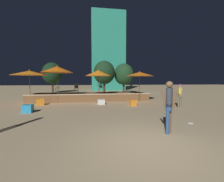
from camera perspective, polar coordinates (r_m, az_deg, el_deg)
name	(u,v)px	position (r m, az deg, el deg)	size (l,w,h in m)	color
ground_plane	(145,146)	(4.77, 12.42, -19.73)	(120.00, 120.00, 0.00)	tan
wooden_deck	(90,97)	(14.84, -8.39, -2.16)	(10.98, 3.08, 0.74)	brown
patio_umbrella_0	(140,74)	(13.84, 10.47, 6.37)	(2.53, 2.53, 2.77)	brown
patio_umbrella_1	(57,69)	(13.54, -20.21, 7.70)	(2.64, 2.64, 3.19)	brown
patio_umbrella_2	(98,73)	(13.50, -5.30, 6.79)	(2.34, 2.34, 2.91)	brown
patio_umbrella_3	(29,73)	(14.17, -28.97, 6.03)	(2.89, 2.89, 2.81)	brown
cube_seat_0	(28,109)	(10.34, -29.41, -5.85)	(0.54, 0.54, 0.47)	#2D9EDB
cube_seat_1	(40,102)	(12.95, -25.64, -3.78)	(0.66, 0.66, 0.50)	orange
cube_seat_2	(133,103)	(11.55, 7.92, -4.44)	(0.52, 0.52, 0.45)	orange
cube_seat_3	(101,102)	(12.16, -4.19, -4.13)	(0.59, 0.59, 0.39)	white
person_1	(180,95)	(11.56, 24.42, -1.29)	(0.29, 0.49, 1.65)	#72664C
person_2	(169,104)	(5.72, 20.88, -4.79)	(0.43, 0.47, 1.89)	brown
bistro_chair_0	(101,87)	(15.82, -4.16, 1.71)	(0.44, 0.44, 0.90)	#1E4C47
bistro_chair_1	(131,87)	(15.01, 7.07, 1.57)	(0.48, 0.48, 0.90)	#1E4C47
bistro_chair_2	(58,87)	(15.68, -19.78, 1.47)	(0.41, 0.41, 0.90)	#1E4C47
bistro_chair_3	(76,87)	(14.44, -13.42, 1.40)	(0.40, 0.41, 0.90)	#47474C
frisbee_disc	(191,123)	(7.69, 27.75, -10.73)	(0.23, 0.23, 0.03)	white
background_tree_0	(52,73)	(25.04, -21.79, 6.25)	(3.03, 3.03, 4.69)	#3D2B1C
background_tree_1	(104,73)	(20.31, -2.97, 7.00)	(2.87, 2.87, 4.57)	#3D2B1C
background_tree_2	(124,74)	(21.89, 4.52, 6.36)	(2.80, 2.80, 4.37)	#3D2B1C
distant_building	(108,52)	(31.09, -1.64, 14.49)	(6.49, 4.24, 15.14)	teal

